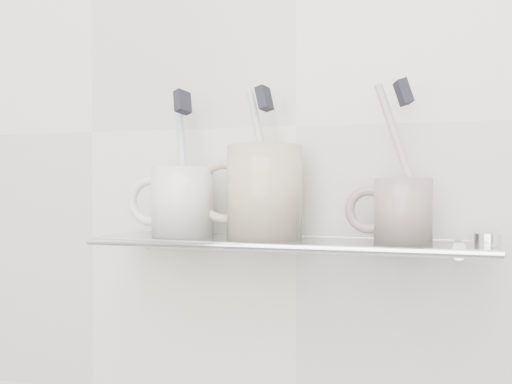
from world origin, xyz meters
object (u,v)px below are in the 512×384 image
at_px(shelf_glass, 285,243).
at_px(mug_center, 264,192).
at_px(mug_left, 183,202).
at_px(mug_right, 403,210).

xyz_separation_m(shelf_glass, mug_center, (-0.03, 0.00, 0.06)).
xyz_separation_m(shelf_glass, mug_left, (-0.14, 0.00, 0.05)).
xyz_separation_m(mug_left, mug_center, (0.11, 0.00, 0.01)).
bearing_deg(shelf_glass, mug_center, 170.33).
relative_size(shelf_glass, mug_right, 6.41).
height_order(mug_left, mug_right, mug_left).
distance_m(mug_left, mug_center, 0.12).
distance_m(mug_left, mug_right, 0.29).
bearing_deg(mug_right, mug_center, 157.50).
xyz_separation_m(shelf_glass, mug_right, (0.14, 0.00, 0.04)).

